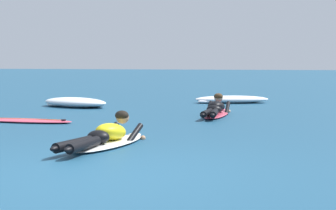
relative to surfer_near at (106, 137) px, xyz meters
name	(u,v)px	position (x,y,z in m)	size (l,w,h in m)	color
ground_plane	(220,105)	(0.56, 8.08, -0.14)	(120.00, 120.00, 0.00)	navy
surfer_near	(106,137)	(0.00, 0.00, 0.00)	(0.85, 2.46, 0.53)	white
surfer_far	(215,110)	(0.90, 4.94, 0.00)	(0.58, 2.65, 0.54)	#E54C66
drifting_surfboard	(24,120)	(-2.78, 2.67, -0.10)	(2.24, 0.66, 0.16)	#E54C66
whitewater_mid_right	(75,103)	(-3.21, 6.41, -0.02)	(2.26, 1.58, 0.27)	white
whitewater_back	(232,100)	(0.81, 8.87, -0.04)	(2.36, 1.39, 0.22)	white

